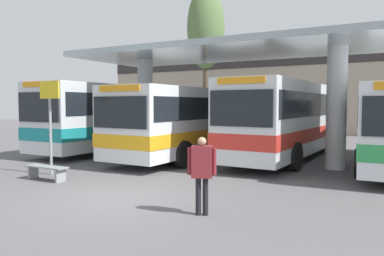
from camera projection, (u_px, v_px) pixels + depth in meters
name	position (u px, v px, depth m)	size (l,w,h in m)	color
ground_plane	(119.00, 197.00, 9.83)	(100.00, 100.00, 0.00)	#565456
townhouse_backdrop	(310.00, 81.00, 30.79)	(40.00, 0.58, 7.46)	tan
station_canopy	(229.00, 63.00, 15.93)	(13.74, 5.52, 4.82)	silver
transit_bus_left_bay	(130.00, 114.00, 20.89)	(2.89, 12.32, 3.41)	silver
transit_bus_center_bay	(198.00, 119.00, 17.88)	(3.11, 11.33, 3.14)	silver
transit_bus_right_bay	(292.00, 117.00, 17.22)	(3.08, 11.73, 3.36)	silver
waiting_bench_near_pillar	(46.00, 170.00, 11.98)	(1.58, 0.44, 0.46)	gray
info_sign_platform	(50.00, 109.00, 12.86)	(0.90, 0.09, 3.23)	gray
pedestrian_waiting	(202.00, 168.00, 8.16)	(0.62, 0.41, 1.72)	black
poplar_tree_behind_left	(206.00, 29.00, 26.27)	(2.64, 2.64, 10.74)	#473A2B
parked_car_street	(202.00, 121.00, 32.42)	(4.63, 2.26, 2.13)	navy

